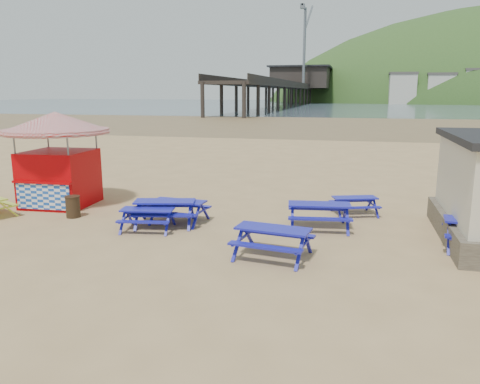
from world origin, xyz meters
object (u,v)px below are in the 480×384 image
(picnic_table_blue_b, at_px, (319,216))
(picnic_table_blue_a, at_px, (179,211))
(litter_bin, at_px, (73,207))
(ice_cream_kiosk, at_px, (57,147))

(picnic_table_blue_b, bearing_deg, picnic_table_blue_a, 177.12)
(picnic_table_blue_b, height_order, litter_bin, picnic_table_blue_b)
(picnic_table_blue_a, relative_size, picnic_table_blue_b, 0.88)
(picnic_table_blue_b, bearing_deg, ice_cream_kiosk, 167.48)
(picnic_table_blue_b, xyz_separation_m, ice_cream_kiosk, (-10.05, 0.91, 1.86))
(ice_cream_kiosk, height_order, litter_bin, ice_cream_kiosk)
(ice_cream_kiosk, bearing_deg, picnic_table_blue_b, -8.36)
(picnic_table_blue_a, height_order, litter_bin, litter_bin)
(picnic_table_blue_a, bearing_deg, litter_bin, -171.51)
(picnic_table_blue_b, relative_size, litter_bin, 2.83)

